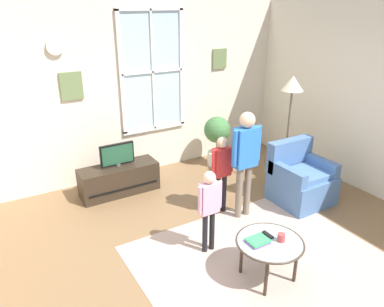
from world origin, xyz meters
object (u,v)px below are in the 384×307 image
television (117,155)px  person_red_shirt (222,166)px  remote_near_books (268,235)px  armchair (300,180)px  person_pink_shirt (209,203)px  tv_stand (119,179)px  cup (281,237)px  floor_lamp (292,95)px  potted_plant_by_window (217,136)px  coffee_table (270,244)px  person_blue_shirt (245,153)px  book_stack (258,241)px

television → person_red_shirt: 1.60m
remote_near_books → person_red_shirt: bearing=77.5°
armchair → person_pink_shirt: bearing=-169.7°
tv_stand → armchair: armchair is taller
cup → floor_lamp: floor_lamp is taller
television → person_pink_shirt: person_pink_shirt is taller
floor_lamp → cup: bearing=-134.8°
person_red_shirt → potted_plant_by_window: 1.61m
person_red_shirt → cup: bearing=-99.3°
television → person_red_shirt: (1.01, -1.25, 0.06)m
coffee_table → person_blue_shirt: (0.53, 1.12, 0.50)m
person_pink_shirt → potted_plant_by_window: (1.47, 2.00, -0.09)m
tv_stand → coffee_table: coffee_table is taller
book_stack → armchair: bearing=31.2°
tv_stand → remote_near_books: (0.73, -2.51, 0.24)m
cup → person_blue_shirt: size_ratio=0.06×
person_pink_shirt → tv_stand: bearing=101.6°
person_pink_shirt → person_blue_shirt: bearing=26.7°
cup → floor_lamp: size_ratio=0.05×
cup → person_blue_shirt: (0.43, 1.17, 0.43)m
remote_near_books → coffee_table: bearing=-119.5°
armchair → television: bearing=144.3°
remote_near_books → potted_plant_by_window: (1.13, 2.62, 0.09)m
potted_plant_by_window → armchair: bearing=-79.1°
book_stack → person_red_shirt: person_red_shirt is taller
tv_stand → person_pink_shirt: bearing=-78.4°
armchair → coffee_table: armchair is taller
coffee_table → television: bearing=104.6°
television → remote_near_books: (0.73, -2.50, -0.17)m
coffee_table → cup: (0.10, -0.05, 0.07)m
television → person_pink_shirt: 1.93m
floor_lamp → person_pink_shirt: bearing=-156.6°
coffee_table → person_pink_shirt: person_pink_shirt is taller
tv_stand → person_red_shirt: 1.67m
television → armchair: bearing=-35.7°
armchair → coffee_table: bearing=-145.5°
coffee_table → person_blue_shirt: 1.33m
cup → person_pink_shirt: person_pink_shirt is taller
armchair → potted_plant_by_window: bearing=100.9°
coffee_table → floor_lamp: bearing=42.6°
coffee_table → person_blue_shirt: person_blue_shirt is taller
remote_near_books → potted_plant_by_window: potted_plant_by_window is taller
television → person_pink_shirt: size_ratio=0.50×
tv_stand → cup: cup is taller
coffee_table → potted_plant_by_window: bearing=66.4°
cup → remote_near_books: bearing=110.3°
person_blue_shirt → coffee_table: bearing=-115.4°
tv_stand → person_red_shirt: size_ratio=1.06×
tv_stand → book_stack: (0.56, -2.54, 0.25)m
armchair → person_red_shirt: bearing=164.9°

